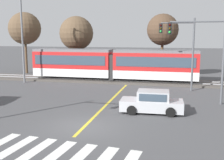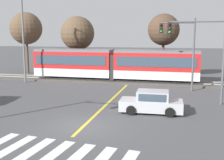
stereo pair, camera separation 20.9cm
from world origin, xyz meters
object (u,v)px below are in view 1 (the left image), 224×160
Objects in this scene: street_lamp_west at (24,31)px; bare_tree_west at (76,33)px; sedan_crossing at (152,102)px; traffic_light_mid_right at (205,46)px; bare_tree_far_west at (25,29)px; traffic_light_far_right at (182,44)px; bare_tree_east at (163,30)px; light_rail_tram at (113,63)px.

street_lamp_west is 1.30× the size of bare_tree_west.
bare_tree_west reaches higher than sedan_crossing.
bare_tree_far_west is at bearing 150.43° from traffic_light_mid_right.
traffic_light_far_right is at bearing -31.07° from bare_tree_west.
sedan_crossing is 0.55× the size of bare_tree_east.
street_lamp_west is at bearing 177.76° from traffic_light_far_right.
traffic_light_far_right is 0.68× the size of street_lamp_west.
traffic_light_mid_right is at bearing -72.02° from traffic_light_far_right.
bare_tree_east is (5.20, 3.65, 3.75)m from light_rail_tram.
bare_tree_west is (-11.30, 16.36, 4.71)m from sedan_crossing.
bare_tree_east is at bearing 90.69° from sedan_crossing.
sedan_crossing is at bearing -103.48° from traffic_light_far_right.
traffic_light_far_right reaches higher than light_rail_tram.
bare_tree_west reaches higher than traffic_light_far_right.
light_rail_tram is at bearing -17.08° from bare_tree_far_west.
bare_tree_far_west is at bearing 159.54° from traffic_light_far_right.
traffic_light_far_right is 1.00× the size of traffic_light_mid_right.
light_rail_tram is 2.75× the size of traffic_light_mid_right.
bare_tree_far_west is 1.07× the size of bare_tree_east.
traffic_light_mid_right is at bearing -43.43° from light_rail_tram.
light_rail_tram is 2.40× the size of bare_tree_east.
bare_tree_east is at bearing 24.68° from street_lamp_west.
sedan_crossing is 17.83m from street_lamp_west.
street_lamp_west is 15.85m from bare_tree_east.
traffic_light_far_right is at bearing -20.46° from bare_tree_far_west.
traffic_light_far_right is 21.93m from bare_tree_far_west.
street_lamp_west reaches higher than bare_tree_east.
light_rail_tram is at bearing 153.92° from traffic_light_far_right.
bare_tree_far_west is (-13.09, 4.02, 4.01)m from light_rail_tram.
bare_tree_far_west is 18.30m from bare_tree_east.
traffic_light_far_right is 0.88× the size of bare_tree_east.
bare_tree_far_west reaches higher than sedan_crossing.
street_lamp_west is (-16.59, 0.65, 1.20)m from traffic_light_far_right.
street_lamp_west is at bearing -162.10° from light_rail_tram.
bare_tree_far_west is (-18.48, 15.99, 5.36)m from sedan_crossing.
street_lamp_west is 8.07m from bare_tree_west.
bare_tree_west reaches higher than traffic_light_mid_right.
street_lamp_west is (-14.59, 9.00, 4.90)m from sedan_crossing.
street_lamp_west is 1.29× the size of bare_tree_east.
bare_tree_far_west reaches higher than bare_tree_east.
street_lamp_west is (-9.19, -2.97, 3.55)m from light_rail_tram.
sedan_crossing is 0.56× the size of bare_tree_west.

